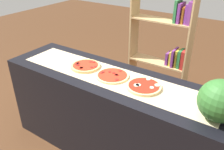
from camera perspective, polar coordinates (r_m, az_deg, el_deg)
The scene contains 8 objects.
ground_plane at distance 2.66m, azimuth -0.00°, elevation -17.47°, with size 12.00×12.00×0.00m, color #4C2D19.
counter at distance 2.36m, azimuth -0.00°, elevation -9.95°, with size 2.18×0.62×0.89m, color black.
parchment_paper at distance 2.11m, azimuth -0.00°, elevation -0.45°, with size 1.89×0.38×0.00m, color beige.
pizza_pepperoni_0 at distance 2.29m, azimuth -6.40°, elevation 2.19°, with size 0.28×0.28×0.03m.
pizza_pepperoni_1 at distance 2.11m, azimuth 0.11°, elevation -0.13°, with size 0.30×0.30×0.02m.
pizza_mozzarella_2 at distance 1.96m, azimuth 7.67°, elevation -2.72°, with size 0.29×0.29×0.03m.
watermelon at distance 1.69m, azimuth 24.55°, elevation -5.68°, with size 0.29×0.29×0.29m, color #2D6628.
bookshelf at distance 3.09m, azimuth 13.05°, elevation 6.08°, with size 0.78×0.23×1.69m.
Camera 1 is at (1.03, -1.53, 1.90)m, focal length 37.99 mm.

